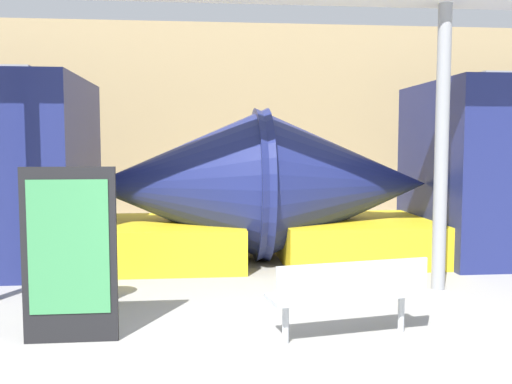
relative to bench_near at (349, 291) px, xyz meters
The scene contains 5 objects.
station_wall 9.03m from the bench_near, 96.57° to the left, with size 56.00×0.20×5.00m, color tan.
bench_near is the anchor object (origin of this frame).
trash_bin 3.37m from the bench_near, 154.05° to the left, with size 0.50×0.50×0.97m.
poster_board 2.88m from the bench_near, behind, with size 0.94×0.07×1.80m.
support_column_far 2.97m from the bench_near, 46.84° to the left, with size 0.19×0.19×3.91m, color gray.
Camera 1 is at (-0.51, -4.43, 2.03)m, focal length 40.00 mm.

